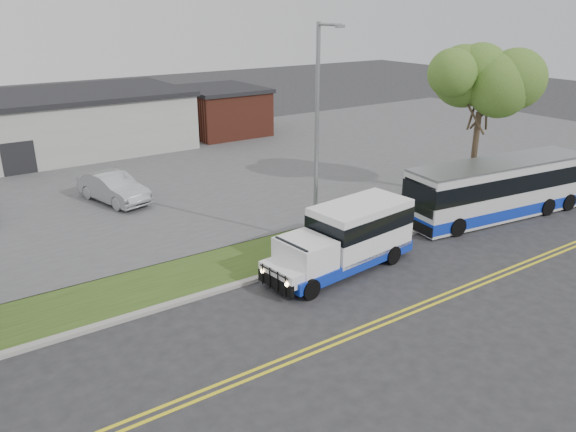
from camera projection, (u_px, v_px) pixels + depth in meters
ground at (296, 284)px, 21.92m from camera, size 140.00×140.00×0.00m
lane_line_north at (361, 327)px, 18.94m from camera, size 70.00×0.12×0.01m
lane_line_south at (367, 331)px, 18.71m from camera, size 70.00×0.12×0.01m
curb at (281, 272)px, 22.75m from camera, size 80.00×0.30×0.15m
verge at (258, 257)px, 24.15m from camera, size 80.00×3.30×0.10m
parking_lot at (140, 179)px, 35.07m from camera, size 80.00×25.00×0.10m
commercial_building at (3, 129)px, 38.90m from camera, size 25.40×10.40×4.35m
brick_wing at (221, 111)px, 46.89m from camera, size 6.30×7.30×3.90m
tree_east at (482, 87)px, 29.44m from camera, size 5.20×5.20×8.33m
streetlight_near at (318, 130)px, 23.78m from camera, size 0.35×1.53×9.50m
shuttle_bus at (349, 235)px, 22.88m from camera, size 7.02×2.93×2.62m
transit_bus at (498, 189)px, 28.47m from camera, size 10.69×3.61×2.91m
parked_car_a at (114, 188)px, 30.51m from camera, size 2.88×5.13×1.60m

